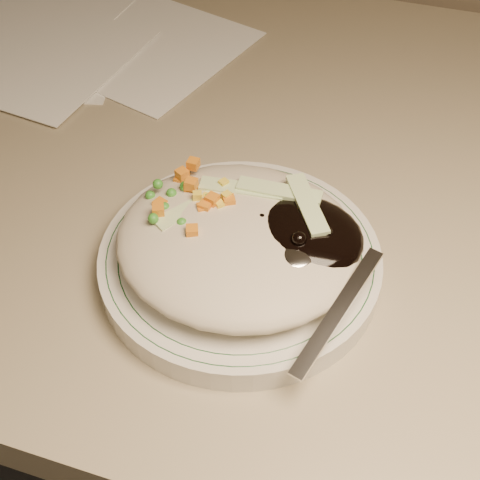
% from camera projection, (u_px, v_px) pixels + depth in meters
% --- Properties ---
extents(desk, '(1.40, 0.70, 0.74)m').
position_uv_depth(desk, '(323.00, 297.00, 0.79)').
color(desk, gray).
rests_on(desk, ground).
extents(plate, '(0.23, 0.23, 0.02)m').
position_uv_depth(plate, '(240.00, 262.00, 0.54)').
color(plate, silver).
rests_on(plate, desk).
extents(plate_rim, '(0.22, 0.22, 0.00)m').
position_uv_depth(plate_rim, '(240.00, 254.00, 0.54)').
color(plate_rim, '#144723').
rests_on(plate_rim, plate).
extents(meal, '(0.21, 0.19, 0.05)m').
position_uv_depth(meal, '(245.00, 237.00, 0.52)').
color(meal, '#C1B69D').
rests_on(meal, plate).
extents(papers, '(0.50, 0.35, 0.00)m').
position_uv_depth(papers, '(30.00, 33.00, 0.81)').
color(papers, white).
rests_on(papers, desk).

